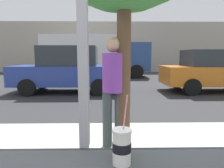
# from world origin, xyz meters

# --- Properties ---
(ground_plane) EXTENTS (60.00, 60.00, 0.00)m
(ground_plane) POSITION_xyz_m (0.00, 8.00, 0.00)
(ground_plane) COLOR #2D2D30
(sidewalk_strip) EXTENTS (16.00, 2.80, 0.12)m
(sidewalk_strip) POSITION_xyz_m (0.00, 1.60, 0.06)
(sidewalk_strip) COLOR #B2ADA3
(sidewalk_strip) RESTS_ON ground
(building_facade_far) EXTENTS (28.00, 1.20, 4.49)m
(building_facade_far) POSITION_xyz_m (0.00, 18.05, 2.25)
(building_facade_far) COLOR #A89E8E
(building_facade_far) RESTS_ON ground
(soda_cup_left) EXTENTS (0.09, 0.09, 0.32)m
(soda_cup_left) POSITION_xyz_m (0.19, -0.12, 1.09)
(soda_cup_left) COLOR white
(soda_cup_left) RESTS_ON window_counter
(parked_car_blue) EXTENTS (4.27, 1.90, 1.86)m
(parked_car_blue) POSITION_xyz_m (-1.51, 7.25, 0.93)
(parked_car_blue) COLOR #283D93
(parked_car_blue) RESTS_ON ground
(parked_car_orange) EXTENTS (4.46, 1.90, 1.72)m
(parked_car_orange) POSITION_xyz_m (4.59, 7.25, 0.87)
(parked_car_orange) COLOR orange
(parked_car_orange) RESTS_ON ground
(box_truck) EXTENTS (7.21, 2.44, 2.85)m
(box_truck) POSITION_xyz_m (-0.80, 13.18, 1.57)
(box_truck) COLOR silver
(box_truck) RESTS_ON ground
(pedestrian) EXTENTS (0.32, 0.32, 1.63)m
(pedestrian) POSITION_xyz_m (0.20, 1.95, 1.06)
(pedestrian) COLOR #3B4646
(pedestrian) RESTS_ON sidewalk_strip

